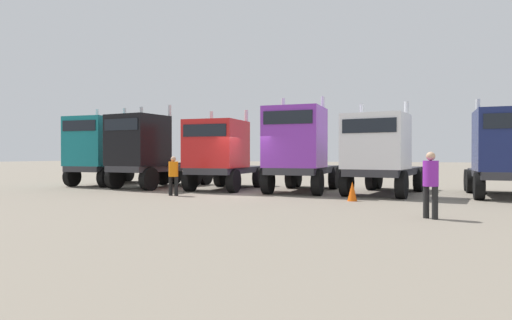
{
  "coord_description": "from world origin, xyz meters",
  "views": [
    {
      "loc": [
        7.44,
        -17.55,
        1.69
      ],
      "look_at": [
        -0.74,
        3.35,
        1.45
      ],
      "focal_mm": 31.23,
      "sensor_mm": 36.0,
      "label": 1
    }
  ],
  "objects_px": {
    "semi_truck_teal": "(103,151)",
    "visitor_with_camera": "(431,180)",
    "semi_truck_navy": "(507,151)",
    "traffic_cone_near": "(352,191)",
    "semi_truck_black": "(147,151)",
    "semi_truck_white": "(381,154)",
    "semi_truck_purple": "(299,149)",
    "semi_truck_red": "(222,153)",
    "visitor_in_hivis": "(173,173)"
  },
  "relations": [
    {
      "from": "visitor_in_hivis",
      "to": "semi_truck_black",
      "type": "bearing_deg",
      "value": 48.95
    },
    {
      "from": "semi_truck_black",
      "to": "semi_truck_purple",
      "type": "distance_m",
      "value": 8.01
    },
    {
      "from": "semi_truck_purple",
      "to": "semi_truck_navy",
      "type": "distance_m",
      "value": 8.35
    },
    {
      "from": "traffic_cone_near",
      "to": "semi_truck_purple",
      "type": "bearing_deg",
      "value": 135.37
    },
    {
      "from": "semi_truck_black",
      "to": "semi_truck_purple",
      "type": "xyz_separation_m",
      "value": [
        8.0,
        0.17,
        0.05
      ]
    },
    {
      "from": "semi_truck_navy",
      "to": "visitor_with_camera",
      "type": "xyz_separation_m",
      "value": [
        -2.81,
        -7.18,
        -0.81
      ]
    },
    {
      "from": "semi_truck_teal",
      "to": "semi_truck_black",
      "type": "relative_size",
      "value": 1.0
    },
    {
      "from": "semi_truck_white",
      "to": "semi_truck_black",
      "type": "bearing_deg",
      "value": -80.9
    },
    {
      "from": "semi_truck_black",
      "to": "traffic_cone_near",
      "type": "bearing_deg",
      "value": 82.49
    },
    {
      "from": "semi_truck_purple",
      "to": "semi_truck_navy",
      "type": "relative_size",
      "value": 1.08
    },
    {
      "from": "semi_truck_teal",
      "to": "semi_truck_navy",
      "type": "distance_m",
      "value": 19.88
    },
    {
      "from": "semi_truck_red",
      "to": "semi_truck_navy",
      "type": "bearing_deg",
      "value": 90.12
    },
    {
      "from": "semi_truck_black",
      "to": "semi_truck_navy",
      "type": "relative_size",
      "value": 1.11
    },
    {
      "from": "semi_truck_black",
      "to": "visitor_in_hivis",
      "type": "height_order",
      "value": "semi_truck_black"
    },
    {
      "from": "semi_truck_teal",
      "to": "visitor_in_hivis",
      "type": "xyz_separation_m",
      "value": [
        7.06,
        -3.97,
        -1.01
      ]
    },
    {
      "from": "semi_truck_black",
      "to": "semi_truck_navy",
      "type": "xyz_separation_m",
      "value": [
        16.34,
        0.67,
        -0.08
      ]
    },
    {
      "from": "semi_truck_red",
      "to": "semi_truck_white",
      "type": "relative_size",
      "value": 0.9
    },
    {
      "from": "semi_truck_red",
      "to": "traffic_cone_near",
      "type": "height_order",
      "value": "semi_truck_red"
    },
    {
      "from": "semi_truck_purple",
      "to": "visitor_in_hivis",
      "type": "height_order",
      "value": "semi_truck_purple"
    },
    {
      "from": "semi_truck_navy",
      "to": "visitor_in_hivis",
      "type": "xyz_separation_m",
      "value": [
        -12.82,
        -3.82,
        -0.89
      ]
    },
    {
      "from": "semi_truck_black",
      "to": "semi_truck_white",
      "type": "height_order",
      "value": "semi_truck_black"
    },
    {
      "from": "semi_truck_red",
      "to": "semi_truck_white",
      "type": "height_order",
      "value": "semi_truck_white"
    },
    {
      "from": "semi_truck_teal",
      "to": "traffic_cone_near",
      "type": "relative_size",
      "value": 8.69
    },
    {
      "from": "semi_truck_purple",
      "to": "traffic_cone_near",
      "type": "relative_size",
      "value": 8.52
    },
    {
      "from": "semi_truck_black",
      "to": "semi_truck_white",
      "type": "bearing_deg",
      "value": 97.37
    },
    {
      "from": "semi_truck_red",
      "to": "semi_truck_black",
      "type": "bearing_deg",
      "value": -89.1
    },
    {
      "from": "semi_truck_purple",
      "to": "semi_truck_white",
      "type": "height_order",
      "value": "semi_truck_purple"
    },
    {
      "from": "semi_truck_red",
      "to": "semi_truck_purple",
      "type": "distance_m",
      "value": 3.89
    },
    {
      "from": "semi_truck_black",
      "to": "semi_truck_red",
      "type": "height_order",
      "value": "semi_truck_black"
    },
    {
      "from": "semi_truck_navy",
      "to": "visitor_with_camera",
      "type": "bearing_deg",
      "value": -21.89
    },
    {
      "from": "traffic_cone_near",
      "to": "visitor_in_hivis",
      "type": "bearing_deg",
      "value": -175.94
    },
    {
      "from": "semi_truck_white",
      "to": "visitor_with_camera",
      "type": "relative_size",
      "value": 3.67
    },
    {
      "from": "semi_truck_teal",
      "to": "visitor_in_hivis",
      "type": "bearing_deg",
      "value": 58.95
    },
    {
      "from": "semi_truck_teal",
      "to": "semi_truck_navy",
      "type": "xyz_separation_m",
      "value": [
        19.88,
        -0.14,
        -0.12
      ]
    },
    {
      "from": "semi_truck_red",
      "to": "semi_truck_white",
      "type": "bearing_deg",
      "value": 88.26
    },
    {
      "from": "traffic_cone_near",
      "to": "semi_truck_navy",
      "type": "bearing_deg",
      "value": 31.01
    },
    {
      "from": "semi_truck_navy",
      "to": "visitor_in_hivis",
      "type": "height_order",
      "value": "semi_truck_navy"
    },
    {
      "from": "semi_truck_navy",
      "to": "visitor_with_camera",
      "type": "relative_size",
      "value": 3.2
    },
    {
      "from": "semi_truck_black",
      "to": "semi_truck_navy",
      "type": "height_order",
      "value": "semi_truck_black"
    },
    {
      "from": "semi_truck_red",
      "to": "traffic_cone_near",
      "type": "distance_m",
      "value": 7.44
    },
    {
      "from": "semi_truck_navy",
      "to": "traffic_cone_near",
      "type": "relative_size",
      "value": 7.89
    },
    {
      "from": "semi_truck_red",
      "to": "visitor_with_camera",
      "type": "xyz_separation_m",
      "value": [
        9.41,
        -6.73,
        -0.75
      ]
    },
    {
      "from": "semi_truck_white",
      "to": "semi_truck_navy",
      "type": "height_order",
      "value": "semi_truck_navy"
    },
    {
      "from": "semi_truck_black",
      "to": "semi_truck_navy",
      "type": "bearing_deg",
      "value": 98.49
    },
    {
      "from": "visitor_in_hivis",
      "to": "semi_truck_red",
      "type": "bearing_deg",
      "value": -9.31
    },
    {
      "from": "semi_truck_red",
      "to": "semi_truck_navy",
      "type": "relative_size",
      "value": 1.04
    },
    {
      "from": "semi_truck_teal",
      "to": "visitor_in_hivis",
      "type": "relative_size",
      "value": 3.81
    },
    {
      "from": "semi_truck_teal",
      "to": "visitor_with_camera",
      "type": "relative_size",
      "value": 3.52
    },
    {
      "from": "semi_truck_red",
      "to": "traffic_cone_near",
      "type": "xyz_separation_m",
      "value": [
        6.72,
        -2.85,
        -1.42
      ]
    },
    {
      "from": "semi_truck_teal",
      "to": "semi_truck_white",
      "type": "height_order",
      "value": "semi_truck_teal"
    }
  ]
}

